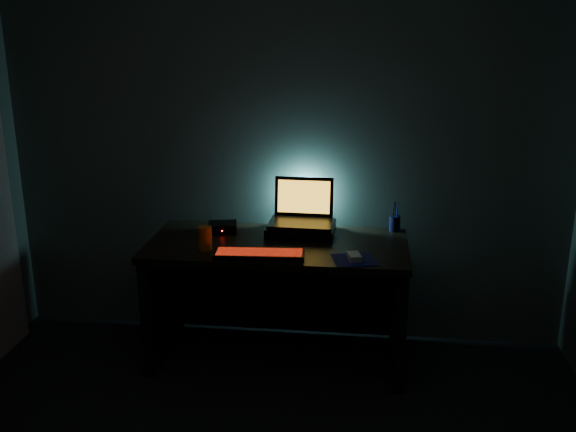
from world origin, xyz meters
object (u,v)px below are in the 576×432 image
(router, at_px, (222,227))
(laptop, at_px, (302,212))
(pen_cup, at_px, (395,223))
(mouse, at_px, (354,257))
(keyboard, at_px, (259,254))
(juice_glass, at_px, (205,238))

(router, bearing_deg, laptop, -2.25)
(laptop, height_order, pen_cup, laptop)
(laptop, distance_m, mouse, 0.57)
(pen_cup, bearing_deg, router, -172.02)
(pen_cup, height_order, router, pen_cup)
(router, bearing_deg, keyboard, -64.55)
(laptop, xyz_separation_m, keyboard, (-0.19, -0.47, -0.11))
(mouse, height_order, router, router)
(pen_cup, bearing_deg, juice_glass, -156.44)
(keyboard, relative_size, router, 2.56)
(mouse, xyz_separation_m, juice_glass, (-0.83, 0.07, 0.05))
(router, bearing_deg, juice_glass, -105.78)
(pen_cup, xyz_separation_m, router, (-1.04, -0.15, -0.02))
(pen_cup, bearing_deg, laptop, -172.56)
(mouse, relative_size, pen_cup, 1.09)
(mouse, height_order, pen_cup, pen_cup)
(mouse, bearing_deg, juice_glass, 160.79)
(mouse, relative_size, router, 0.53)
(laptop, distance_m, router, 0.49)
(laptop, height_order, juice_glass, laptop)
(laptop, relative_size, keyboard, 0.78)
(mouse, xyz_separation_m, pen_cup, (0.23, 0.53, 0.03))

